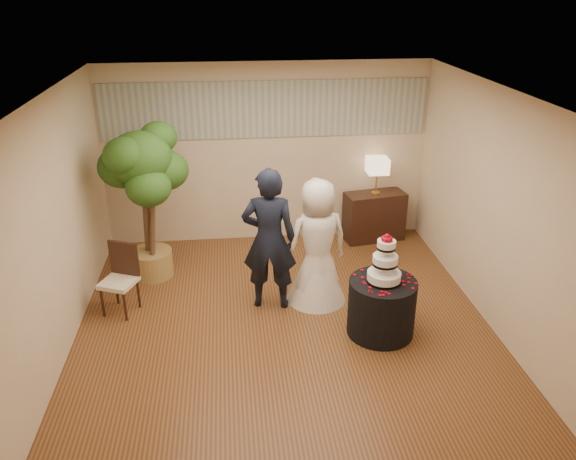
{
  "coord_description": "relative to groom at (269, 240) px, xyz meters",
  "views": [
    {
      "loc": [
        -0.6,
        -5.88,
        3.9
      ],
      "look_at": [
        0.1,
        0.4,
        1.05
      ],
      "focal_mm": 35.0,
      "sensor_mm": 36.0,
      "label": 1
    }
  ],
  "objects": [
    {
      "name": "cake_table",
      "position": [
        1.26,
        -0.78,
        -0.58
      ],
      "size": [
        1.0,
        1.0,
        0.7
      ],
      "primitive_type": "cylinder",
      "rotation": [
        0.0,
        0.0,
        -0.32
      ],
      "color": "black",
      "rests_on": "floor"
    },
    {
      "name": "mural_border",
      "position": [
        0.14,
        2.08,
        1.17
      ],
      "size": [
        4.9,
        0.02,
        0.85
      ],
      "primitive_type": "cube",
      "color": "#9DA595",
      "rests_on": "wall_back"
    },
    {
      "name": "side_chair",
      "position": [
        -1.89,
        0.03,
        -0.48
      ],
      "size": [
        0.55,
        0.56,
        0.9
      ],
      "primitive_type": null,
      "rotation": [
        0.0,
        0.0,
        -0.4
      ],
      "color": "black",
      "rests_on": "floor"
    },
    {
      "name": "table_lamp",
      "position": [
        1.83,
        1.83,
        0.14
      ],
      "size": [
        0.32,
        0.32,
        0.58
      ],
      "primitive_type": null,
      "color": "beige",
      "rests_on": "console"
    },
    {
      "name": "floor",
      "position": [
        0.14,
        -0.4,
        -0.93
      ],
      "size": [
        5.0,
        5.0,
        0.0
      ],
      "primitive_type": "cube",
      "color": "brown",
      "rests_on": "ground"
    },
    {
      "name": "wall_back",
      "position": [
        0.14,
        2.1,
        0.47
      ],
      "size": [
        5.0,
        0.06,
        2.8
      ],
      "primitive_type": "cube",
      "color": "beige",
      "rests_on": "ground"
    },
    {
      "name": "wall_right",
      "position": [
        2.64,
        -0.4,
        0.47
      ],
      "size": [
        0.06,
        5.0,
        2.8
      ],
      "primitive_type": "cube",
      "color": "beige",
      "rests_on": "ground"
    },
    {
      "name": "ceiling",
      "position": [
        0.14,
        -0.4,
        1.87
      ],
      "size": [
        5.0,
        5.0,
        0.0
      ],
      "primitive_type": "cube",
      "color": "white",
      "rests_on": "wall_back"
    },
    {
      "name": "bride",
      "position": [
        0.62,
        0.07,
        -0.1
      ],
      "size": [
        0.97,
        0.94,
        1.67
      ],
      "primitive_type": "imported",
      "rotation": [
        0.0,
        0.0,
        3.37
      ],
      "color": "white",
      "rests_on": "floor"
    },
    {
      "name": "wall_left",
      "position": [
        -2.36,
        -0.4,
        0.47
      ],
      "size": [
        0.06,
        5.0,
        2.8
      ],
      "primitive_type": "cube",
      "color": "beige",
      "rests_on": "ground"
    },
    {
      "name": "ficus_tree",
      "position": [
        -1.61,
        0.98,
        0.17
      ],
      "size": [
        1.16,
        1.16,
        2.21
      ],
      "primitive_type": null,
      "rotation": [
        0.0,
        0.0,
        0.11
      ],
      "color": "#2B581B",
      "rests_on": "floor"
    },
    {
      "name": "wall_front",
      "position": [
        0.14,
        -2.9,
        0.47
      ],
      "size": [
        5.0,
        0.06,
        2.8
      ],
      "primitive_type": "cube",
      "color": "beige",
      "rests_on": "ground"
    },
    {
      "name": "groom",
      "position": [
        0.0,
        0.0,
        0.0
      ],
      "size": [
        0.74,
        0.55,
        1.87
      ],
      "primitive_type": "imported",
      "rotation": [
        0.0,
        0.0,
        2.99
      ],
      "color": "black",
      "rests_on": "floor"
    },
    {
      "name": "wedding_cake",
      "position": [
        1.26,
        -0.78,
        0.07
      ],
      "size": [
        0.4,
        0.4,
        0.61
      ],
      "primitive_type": null,
      "color": "white",
      "rests_on": "cake_table"
    },
    {
      "name": "console",
      "position": [
        1.83,
        1.83,
        -0.54
      ],
      "size": [
        1.0,
        0.57,
        0.79
      ],
      "primitive_type": "cube",
      "rotation": [
        0.0,
        0.0,
        0.17
      ],
      "color": "black",
      "rests_on": "floor"
    }
  ]
}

